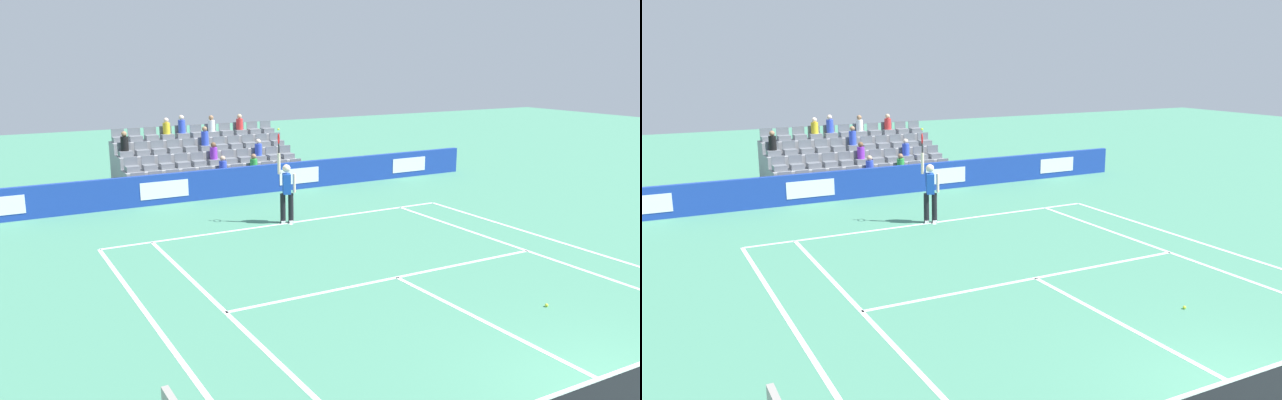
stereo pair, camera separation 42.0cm
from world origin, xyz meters
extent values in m
cube|color=white|center=(0.00, -11.89, 0.00)|extent=(10.97, 0.10, 0.01)
cube|color=white|center=(0.00, -6.40, 0.00)|extent=(8.23, 0.10, 0.01)
cube|color=white|center=(0.00, -3.20, 0.00)|extent=(0.10, 6.40, 0.01)
cube|color=white|center=(4.12, -5.95, 0.00)|extent=(0.10, 11.89, 0.01)
cube|color=white|center=(-4.12, -5.95, 0.00)|extent=(0.10, 11.89, 0.01)
cube|color=white|center=(5.49, -5.95, 0.00)|extent=(0.10, 11.89, 0.01)
cube|color=white|center=(-5.49, -5.95, 0.00)|extent=(0.10, 11.89, 0.01)
cube|color=white|center=(0.00, -11.79, 0.00)|extent=(0.10, 0.20, 0.01)
cube|color=#193899|center=(0.00, -16.23, 0.51)|extent=(20.41, 0.20, 1.03)
cube|color=white|center=(-7.65, -16.12, 0.51)|extent=(1.63, 0.01, 0.57)
cube|color=white|center=(-2.55, -16.12, 0.51)|extent=(1.63, 0.01, 0.57)
cube|color=white|center=(2.55, -16.12, 0.51)|extent=(1.63, 0.01, 0.57)
cylinder|color=black|center=(-0.08, -11.90, 0.45)|extent=(0.16, 0.16, 0.90)
cylinder|color=black|center=(0.15, -11.98, 0.45)|extent=(0.16, 0.16, 0.90)
cube|color=white|center=(-0.08, -11.90, 0.04)|extent=(0.20, 0.29, 0.08)
cube|color=white|center=(0.15, -11.98, 0.04)|extent=(0.20, 0.29, 0.08)
cube|color=#1947B2|center=(0.03, -11.94, 1.20)|extent=(0.33, 0.41, 0.60)
sphere|color=beige|center=(0.03, -11.94, 1.66)|extent=(0.24, 0.24, 0.24)
cylinder|color=beige|center=(0.24, -12.01, 1.81)|extent=(0.09, 0.09, 0.62)
cylinder|color=beige|center=(-0.16, -11.82, 1.22)|extent=(0.09, 0.09, 0.56)
cylinder|color=black|center=(0.24, -12.01, 2.26)|extent=(0.04, 0.04, 0.28)
torus|color=red|center=(0.24, -12.01, 2.54)|extent=(0.13, 0.30, 0.31)
sphere|color=#D1E533|center=(0.24, -12.01, 2.82)|extent=(0.07, 0.07, 0.07)
cube|color=gray|center=(0.00, -17.30, 0.21)|extent=(6.82, 0.95, 0.42)
cube|color=slate|center=(-3.10, -17.30, 0.52)|extent=(0.48, 0.44, 0.20)
cube|color=slate|center=(-3.10, -17.50, 0.77)|extent=(0.48, 0.04, 0.30)
cube|color=slate|center=(-2.48, -17.30, 0.52)|extent=(0.48, 0.44, 0.20)
cube|color=slate|center=(-2.48, -17.50, 0.77)|extent=(0.48, 0.04, 0.30)
cube|color=slate|center=(-1.86, -17.30, 0.52)|extent=(0.48, 0.44, 0.20)
cube|color=slate|center=(-1.86, -17.50, 0.77)|extent=(0.48, 0.04, 0.30)
cube|color=slate|center=(-1.24, -17.30, 0.52)|extent=(0.48, 0.44, 0.20)
cube|color=slate|center=(-1.24, -17.50, 0.77)|extent=(0.48, 0.04, 0.30)
cube|color=slate|center=(-0.62, -17.30, 0.52)|extent=(0.48, 0.44, 0.20)
cube|color=slate|center=(-0.62, -17.50, 0.77)|extent=(0.48, 0.04, 0.30)
cube|color=slate|center=(0.00, -17.30, 0.52)|extent=(0.48, 0.44, 0.20)
cube|color=slate|center=(0.00, -17.50, 0.77)|extent=(0.48, 0.04, 0.30)
cube|color=slate|center=(0.62, -17.30, 0.52)|extent=(0.48, 0.44, 0.20)
cube|color=slate|center=(0.62, -17.50, 0.77)|extent=(0.48, 0.04, 0.30)
cube|color=slate|center=(1.24, -17.30, 0.52)|extent=(0.48, 0.44, 0.20)
cube|color=slate|center=(1.24, -17.50, 0.77)|extent=(0.48, 0.04, 0.30)
cube|color=slate|center=(1.86, -17.30, 0.52)|extent=(0.48, 0.44, 0.20)
cube|color=slate|center=(1.86, -17.50, 0.77)|extent=(0.48, 0.04, 0.30)
cube|color=slate|center=(2.48, -17.30, 0.52)|extent=(0.48, 0.44, 0.20)
cube|color=slate|center=(2.48, -17.50, 0.77)|extent=(0.48, 0.04, 0.30)
cube|color=slate|center=(3.10, -17.30, 0.52)|extent=(0.48, 0.44, 0.20)
cube|color=slate|center=(3.10, -17.50, 0.77)|extent=(0.48, 0.04, 0.30)
cube|color=gray|center=(0.00, -18.25, 0.42)|extent=(6.82, 0.95, 0.84)
cube|color=slate|center=(-3.10, -18.25, 0.94)|extent=(0.48, 0.44, 0.20)
cube|color=slate|center=(-3.10, -18.45, 1.19)|extent=(0.48, 0.04, 0.30)
cube|color=slate|center=(-2.48, -18.25, 0.94)|extent=(0.48, 0.44, 0.20)
cube|color=slate|center=(-2.48, -18.45, 1.19)|extent=(0.48, 0.04, 0.30)
cube|color=slate|center=(-1.86, -18.25, 0.94)|extent=(0.48, 0.44, 0.20)
cube|color=slate|center=(-1.86, -18.45, 1.19)|extent=(0.48, 0.04, 0.30)
cube|color=slate|center=(-1.24, -18.25, 0.94)|extent=(0.48, 0.44, 0.20)
cube|color=slate|center=(-1.24, -18.45, 1.19)|extent=(0.48, 0.04, 0.30)
cube|color=slate|center=(-0.62, -18.25, 0.94)|extent=(0.48, 0.44, 0.20)
cube|color=slate|center=(-0.62, -18.45, 1.19)|extent=(0.48, 0.04, 0.30)
cube|color=slate|center=(0.00, -18.25, 0.94)|extent=(0.48, 0.44, 0.20)
cube|color=slate|center=(0.00, -18.45, 1.19)|extent=(0.48, 0.04, 0.30)
cube|color=slate|center=(0.62, -18.25, 0.94)|extent=(0.48, 0.44, 0.20)
cube|color=slate|center=(0.62, -18.45, 1.19)|extent=(0.48, 0.04, 0.30)
cube|color=slate|center=(1.24, -18.25, 0.94)|extent=(0.48, 0.44, 0.20)
cube|color=slate|center=(1.24, -18.45, 1.19)|extent=(0.48, 0.04, 0.30)
cube|color=slate|center=(1.86, -18.25, 0.94)|extent=(0.48, 0.44, 0.20)
cube|color=slate|center=(1.86, -18.45, 1.19)|extent=(0.48, 0.04, 0.30)
cube|color=slate|center=(2.48, -18.25, 0.94)|extent=(0.48, 0.44, 0.20)
cube|color=slate|center=(2.48, -18.45, 1.19)|extent=(0.48, 0.04, 0.30)
cube|color=slate|center=(3.10, -18.25, 0.94)|extent=(0.48, 0.44, 0.20)
cube|color=slate|center=(3.10, -18.45, 1.19)|extent=(0.48, 0.04, 0.30)
cube|color=gray|center=(0.00, -19.20, 0.63)|extent=(6.82, 0.95, 1.26)
cube|color=slate|center=(-3.10, -19.20, 1.36)|extent=(0.48, 0.44, 0.20)
cube|color=slate|center=(-3.10, -19.40, 1.61)|extent=(0.48, 0.04, 0.30)
cube|color=slate|center=(-2.48, -19.20, 1.36)|extent=(0.48, 0.44, 0.20)
cube|color=slate|center=(-2.48, -19.40, 1.61)|extent=(0.48, 0.04, 0.30)
cube|color=slate|center=(-1.86, -19.20, 1.36)|extent=(0.48, 0.44, 0.20)
cube|color=slate|center=(-1.86, -19.40, 1.61)|extent=(0.48, 0.04, 0.30)
cube|color=slate|center=(-1.24, -19.20, 1.36)|extent=(0.48, 0.44, 0.20)
cube|color=slate|center=(-1.24, -19.40, 1.61)|extent=(0.48, 0.04, 0.30)
cube|color=slate|center=(-0.62, -19.20, 1.36)|extent=(0.48, 0.44, 0.20)
cube|color=slate|center=(-0.62, -19.40, 1.61)|extent=(0.48, 0.04, 0.30)
cube|color=slate|center=(0.00, -19.20, 1.36)|extent=(0.48, 0.44, 0.20)
cube|color=slate|center=(0.00, -19.40, 1.61)|extent=(0.48, 0.04, 0.30)
cube|color=slate|center=(0.62, -19.20, 1.36)|extent=(0.48, 0.44, 0.20)
cube|color=slate|center=(0.62, -19.40, 1.61)|extent=(0.48, 0.04, 0.30)
cube|color=slate|center=(1.24, -19.20, 1.36)|extent=(0.48, 0.44, 0.20)
cube|color=slate|center=(1.24, -19.40, 1.61)|extent=(0.48, 0.04, 0.30)
cube|color=slate|center=(1.86, -19.20, 1.36)|extent=(0.48, 0.44, 0.20)
cube|color=slate|center=(1.86, -19.40, 1.61)|extent=(0.48, 0.04, 0.30)
cube|color=slate|center=(2.48, -19.20, 1.36)|extent=(0.48, 0.44, 0.20)
cube|color=slate|center=(2.48, -19.40, 1.61)|extent=(0.48, 0.04, 0.30)
cube|color=slate|center=(3.10, -19.20, 1.36)|extent=(0.48, 0.44, 0.20)
cube|color=slate|center=(3.10, -19.40, 1.61)|extent=(0.48, 0.04, 0.30)
cube|color=gray|center=(0.00, -20.15, 0.84)|extent=(6.82, 0.95, 1.68)
cube|color=slate|center=(-3.10, -20.15, 1.78)|extent=(0.48, 0.44, 0.20)
cube|color=slate|center=(-3.10, -20.35, 2.03)|extent=(0.48, 0.04, 0.30)
cube|color=slate|center=(-2.48, -20.15, 1.78)|extent=(0.48, 0.44, 0.20)
cube|color=slate|center=(-2.48, -20.35, 2.03)|extent=(0.48, 0.04, 0.30)
cube|color=slate|center=(-1.86, -20.15, 1.78)|extent=(0.48, 0.44, 0.20)
cube|color=slate|center=(-1.86, -20.35, 2.03)|extent=(0.48, 0.04, 0.30)
cube|color=slate|center=(-1.24, -20.15, 1.78)|extent=(0.48, 0.44, 0.20)
cube|color=slate|center=(-1.24, -20.35, 2.03)|extent=(0.48, 0.04, 0.30)
cube|color=slate|center=(-0.62, -20.15, 1.78)|extent=(0.48, 0.44, 0.20)
cube|color=slate|center=(-0.62, -20.35, 2.03)|extent=(0.48, 0.04, 0.30)
cube|color=slate|center=(0.00, -20.15, 1.78)|extent=(0.48, 0.44, 0.20)
cube|color=slate|center=(0.00, -20.35, 2.03)|extent=(0.48, 0.04, 0.30)
cube|color=slate|center=(0.62, -20.15, 1.78)|extent=(0.48, 0.44, 0.20)
cube|color=slate|center=(0.62, -20.35, 2.03)|extent=(0.48, 0.04, 0.30)
cube|color=slate|center=(1.24, -20.15, 1.78)|extent=(0.48, 0.44, 0.20)
cube|color=slate|center=(1.24, -20.35, 2.03)|extent=(0.48, 0.04, 0.30)
cube|color=slate|center=(1.86, -20.15, 1.78)|extent=(0.48, 0.44, 0.20)
cube|color=slate|center=(1.86, -20.35, 2.03)|extent=(0.48, 0.04, 0.30)
cube|color=slate|center=(2.48, -20.15, 1.78)|extent=(0.48, 0.44, 0.20)
cube|color=slate|center=(2.48, -20.35, 2.03)|extent=(0.48, 0.04, 0.30)
cube|color=slate|center=(3.10, -20.15, 1.78)|extent=(0.48, 0.44, 0.20)
cube|color=slate|center=(3.10, -20.35, 2.03)|extent=(0.48, 0.04, 0.30)
cylinder|color=blue|center=(-1.86, -18.30, 1.27)|extent=(0.28, 0.28, 0.46)
sphere|color=beige|center=(-1.86, -18.30, 1.60)|extent=(0.20, 0.20, 0.20)
cylinder|color=green|center=(-1.24, -17.35, 0.85)|extent=(0.28, 0.28, 0.46)
sphere|color=#9E7251|center=(-1.24, -17.35, 1.18)|extent=(0.20, 0.20, 0.20)
cylinder|color=purple|center=(0.00, -18.30, 1.27)|extent=(0.28, 0.28, 0.45)
sphere|color=brown|center=(0.00, -18.30, 1.59)|extent=(0.20, 0.20, 0.20)
cylinder|color=blue|center=(0.00, -19.25, 1.73)|extent=(0.28, 0.28, 0.54)
sphere|color=#9E7251|center=(0.00, -19.25, 2.10)|extent=(0.20, 0.20, 0.20)
cylinder|color=black|center=(3.10, -19.25, 1.72)|extent=(0.28, 0.28, 0.53)
sphere|color=#9E7251|center=(3.10, -19.25, 2.09)|extent=(0.20, 0.20, 0.20)
cylinder|color=blue|center=(0.00, -17.35, 0.86)|extent=(0.28, 0.28, 0.48)
sphere|color=#D3A884|center=(0.00, -17.35, 1.20)|extent=(0.20, 0.20, 0.20)
cylinder|color=yellow|center=(1.24, -20.20, 2.10)|extent=(0.28, 0.28, 0.44)
sphere|color=beige|center=(1.24, -20.20, 2.42)|extent=(0.20, 0.20, 0.20)
cylinder|color=blue|center=(0.62, -20.20, 2.14)|extent=(0.28, 0.28, 0.52)
sphere|color=beige|center=(0.62, -20.20, 2.50)|extent=(0.20, 0.20, 0.20)
cylinder|color=white|center=(-0.62, -20.20, 2.11)|extent=(0.28, 0.28, 0.45)
sphere|color=#9E7251|center=(-0.62, -20.20, 2.43)|extent=(0.20, 0.20, 0.20)
cylinder|color=red|center=(-1.86, -20.20, 2.11)|extent=(0.28, 0.28, 0.45)
sphere|color=#D3A884|center=(-1.86, -20.20, 2.43)|extent=(0.20, 0.20, 0.20)
sphere|color=#D1E533|center=(-1.60, -3.54, 0.03)|extent=(0.07, 0.07, 0.07)
camera|label=1|loc=(8.16, 4.63, 4.91)|focal=35.61mm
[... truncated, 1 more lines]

